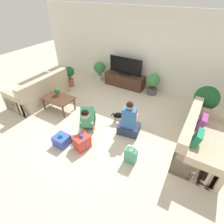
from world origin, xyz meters
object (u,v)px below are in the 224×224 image
(tv, at_px, (125,67))
(potted_plant_back_right, at_px, (153,83))
(potted_plant_corner_left, at_px, (69,74))
(tv_console, at_px, (125,80))
(potted_plant_back_left, at_px, (100,69))
(potted_plant_corner_right, at_px, (206,99))
(gift_box_a, at_px, (82,142))
(gift_bag_a, at_px, (131,156))
(dog, at_px, (120,115))
(person_kneeling, at_px, (88,118))
(sofa_right, at_px, (201,141))
(tabletop_plant, at_px, (57,91))
(sofa_left, at_px, (40,92))
(person_sitting, at_px, (129,122))
(gift_box_b, at_px, (62,140))
(coffee_table, at_px, (58,99))

(tv, distance_m, potted_plant_back_right, 1.13)
(tv, height_order, potted_plant_corner_left, tv)
(tv_console, height_order, potted_plant_back_left, potted_plant_back_left)
(potted_plant_corner_right, distance_m, gift_box_a, 3.36)
(gift_bag_a, bearing_deg, dog, 127.89)
(potted_plant_back_right, height_order, person_kneeling, person_kneeling)
(sofa_right, height_order, tabletop_plant, sofa_right)
(potted_plant_back_right, bearing_deg, dog, -95.79)
(sofa_left, bearing_deg, potted_plant_corner_right, 108.64)
(potted_plant_corner_left, bearing_deg, person_sitting, -22.26)
(sofa_right, xyz_separation_m, potted_plant_corner_right, (-0.15, 1.27, 0.35))
(gift_box_b, bearing_deg, coffee_table, 136.34)
(sofa_right, xyz_separation_m, person_sitting, (-1.61, -0.27, 0.03))
(tv, height_order, person_sitting, tv)
(sofa_left, xyz_separation_m, tv_console, (1.89, 2.28, -0.07))
(person_sitting, bearing_deg, gift_bag_a, 109.62)
(coffee_table, distance_m, potted_plant_back_right, 3.11)
(potted_plant_corner_left, distance_m, person_kneeling, 2.64)
(coffee_table, distance_m, potted_plant_back_left, 2.33)
(sofa_left, height_order, gift_bag_a, sofa_left)
(gift_bag_a, bearing_deg, person_kneeling, 164.50)
(potted_plant_corner_left, bearing_deg, tv_console, 30.28)
(tv_console, distance_m, tv, 0.50)
(person_kneeling, height_order, tabletop_plant, person_kneeling)
(potted_plant_back_left, xyz_separation_m, gift_box_a, (1.68, -3.20, -0.31))
(person_kneeling, bearing_deg, gift_bag_a, -45.73)
(sofa_left, relative_size, potted_plant_back_left, 2.47)
(potted_plant_back_left, bearing_deg, sofa_left, -109.87)
(potted_plant_corner_left, distance_m, person_sitting, 3.27)
(sofa_right, height_order, gift_box_a, sofa_right)
(coffee_table, bearing_deg, sofa_left, 174.48)
(potted_plant_corner_right, relative_size, person_kneeling, 1.23)
(sofa_right, bearing_deg, potted_plant_back_left, 64.08)
(gift_box_a, bearing_deg, potted_plant_corner_left, 136.36)
(potted_plant_corner_right, xyz_separation_m, person_sitting, (-1.47, -1.54, -0.31))
(tv, xyz_separation_m, dog, (0.89, -1.97, -0.51))
(person_sitting, bearing_deg, coffee_table, -6.60)
(person_kneeling, bearing_deg, potted_plant_corner_right, 8.41)
(potted_plant_corner_right, xyz_separation_m, potted_plant_back_right, (-1.67, 0.67, -0.22))
(tabletop_plant, bearing_deg, tv, 63.87)
(potted_plant_back_right, xyz_separation_m, potted_plant_back_left, (-2.17, 0.00, 0.04))
(person_sitting, height_order, gift_box_a, person_sitting)
(coffee_table, height_order, tv, tv)
(sofa_right, height_order, coffee_table, sofa_right)
(potted_plant_corner_right, distance_m, person_sitting, 2.15)
(potted_plant_back_left, bearing_deg, sofa_right, -25.92)
(sofa_right, height_order, potted_plant_corner_right, potted_plant_corner_right)
(potted_plant_corner_left, relative_size, person_sitting, 0.77)
(dog, bearing_deg, gift_box_a, 137.41)
(gift_box_b, bearing_deg, potted_plant_corner_right, 45.63)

